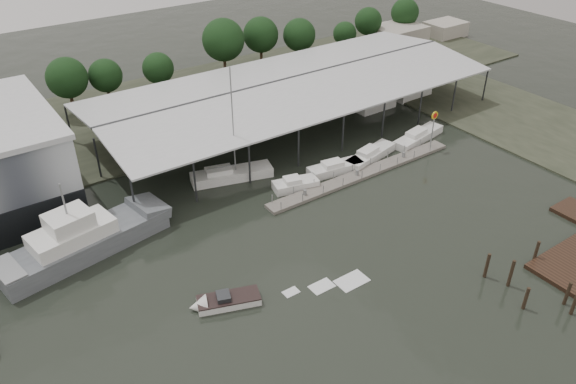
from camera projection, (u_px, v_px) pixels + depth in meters
ground at (316, 261)px, 55.82m from camera, size 200.00×200.00×0.00m
land_strip_far at (147, 115)px, 84.84m from camera, size 140.00×30.00×0.30m
land_strip_east at (513, 117)px, 84.51m from camera, size 20.00×60.00×0.30m
covered_boat_shed at (293, 82)px, 80.17m from camera, size 58.24×24.00×6.96m
floating_dock at (363, 174)px, 69.91m from camera, size 28.00×2.00×1.40m
shell_fuel_sign at (434, 123)px, 73.73m from camera, size 1.10×0.18×5.55m
distant_commercial_buildings at (413, 34)px, 114.41m from camera, size 22.00×8.00×4.00m
grey_trawler at (85, 239)px, 56.29m from camera, size 18.19×7.46×8.84m
white_sailboat at (230, 174)px, 68.89m from camera, size 10.33×5.19×14.52m
speedboat_underway at (223, 302)px, 50.35m from camera, size 16.76×7.41×2.00m
moored_cruiser_0 at (295, 184)px, 67.03m from camera, size 5.77×3.45×1.70m
moored_cruiser_1 at (335, 168)px, 70.37m from camera, size 7.47×3.25×1.70m
moored_cruiser_2 at (370, 155)px, 73.23m from camera, size 8.71×4.04×1.70m
moored_cruiser_3 at (418, 136)px, 77.77m from camera, size 9.41×3.81×1.70m
mooring_pilings at (531, 282)px, 51.63m from camera, size 7.10×7.95×3.59m
horizon_tree_line at (253, 41)px, 96.89m from camera, size 73.50×8.92×10.65m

